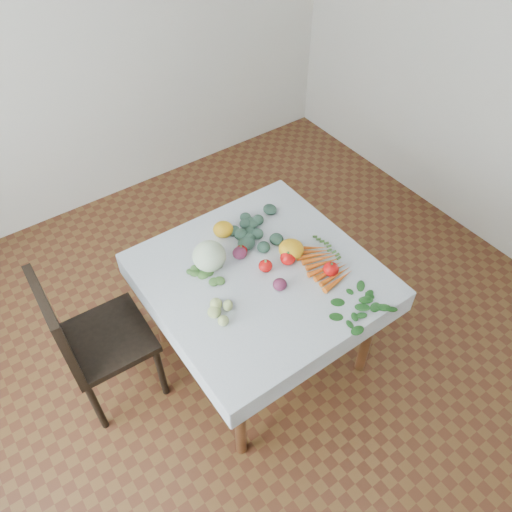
{
  "coord_description": "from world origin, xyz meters",
  "views": [
    {
      "loc": [
        -1.02,
        -1.39,
        2.7
      ],
      "look_at": [
        0.02,
        0.06,
        0.82
      ],
      "focal_mm": 35.0,
      "sensor_mm": 36.0,
      "label": 1
    }
  ],
  "objects_px": {
    "table": "(260,286)",
    "cabbage": "(209,256)",
    "carrot_bunch": "(323,263)",
    "heirloom_back": "(223,229)",
    "chair": "(86,337)"
  },
  "relations": [
    {
      "from": "heirloom_back",
      "to": "chair",
      "type": "bearing_deg",
      "value": -176.49
    },
    {
      "from": "heirloom_back",
      "to": "cabbage",
      "type": "bearing_deg",
      "value": -139.19
    },
    {
      "from": "table",
      "to": "chair",
      "type": "height_order",
      "value": "chair"
    },
    {
      "from": "table",
      "to": "cabbage",
      "type": "distance_m",
      "value": 0.32
    },
    {
      "from": "cabbage",
      "to": "heirloom_back",
      "type": "bearing_deg",
      "value": 40.81
    },
    {
      "from": "heirloom_back",
      "to": "table",
      "type": "bearing_deg",
      "value": -89.86
    },
    {
      "from": "heirloom_back",
      "to": "carrot_bunch",
      "type": "bearing_deg",
      "value": -59.19
    },
    {
      "from": "table",
      "to": "cabbage",
      "type": "height_order",
      "value": "cabbage"
    },
    {
      "from": "heirloom_back",
      "to": "carrot_bunch",
      "type": "relative_size",
      "value": 0.31
    },
    {
      "from": "cabbage",
      "to": "carrot_bunch",
      "type": "xyz_separation_m",
      "value": [
        0.49,
        -0.34,
        -0.06
      ]
    },
    {
      "from": "carrot_bunch",
      "to": "heirloom_back",
      "type": "bearing_deg",
      "value": 120.81
    },
    {
      "from": "cabbage",
      "to": "carrot_bunch",
      "type": "height_order",
      "value": "cabbage"
    },
    {
      "from": "chair",
      "to": "heirloom_back",
      "type": "relative_size",
      "value": 8.56
    },
    {
      "from": "carrot_bunch",
      "to": "chair",
      "type": "bearing_deg",
      "value": 159.21
    },
    {
      "from": "heirloom_back",
      "to": "carrot_bunch",
      "type": "height_order",
      "value": "heirloom_back"
    }
  ]
}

